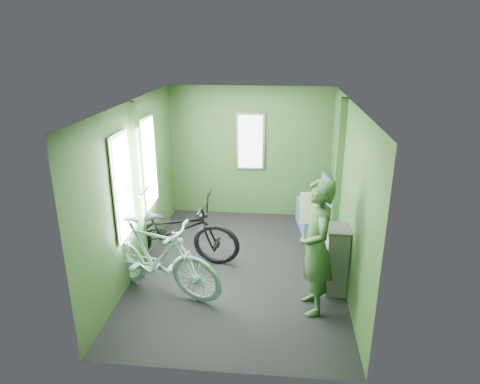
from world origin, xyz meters
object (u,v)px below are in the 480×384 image
at_px(bench_seat, 315,214).
at_px(waste_box, 336,260).
at_px(bicycle_mint, 159,294).
at_px(bicycle_black, 173,261).
at_px(passenger, 316,247).

bearing_deg(bench_seat, waste_box, -94.41).
relative_size(bicycle_mint, waste_box, 2.02).
distance_m(waste_box, bench_seat, 1.91).
relative_size(bicycle_black, bicycle_mint, 1.10).
distance_m(bicycle_black, bench_seat, 2.53).
xyz_separation_m(bicycle_black, bench_seat, (2.12, 1.36, 0.27)).
bearing_deg(waste_box, bench_seat, 93.49).
distance_m(bicycle_mint, passenger, 2.08).
xyz_separation_m(bicycle_black, waste_box, (2.23, -0.53, 0.44)).
relative_size(waste_box, bench_seat, 0.97).
relative_size(bicycle_black, waste_box, 2.22).
height_order(passenger, bench_seat, passenger).
height_order(bicycle_black, passenger, passenger).
bearing_deg(bicycle_mint, passenger, -73.74).
xyz_separation_m(bicycle_mint, bench_seat, (2.09, 2.20, 0.27)).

